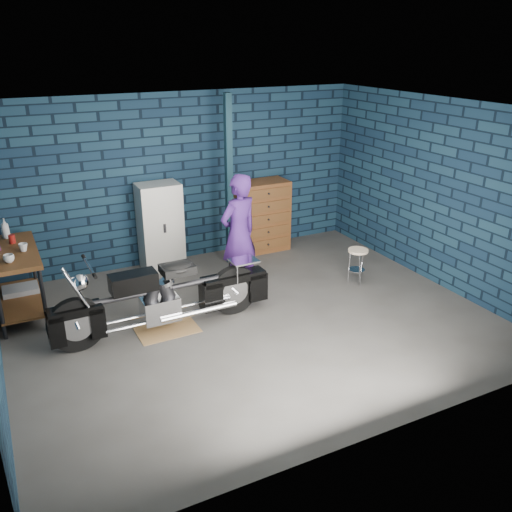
% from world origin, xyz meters
% --- Properties ---
extents(ground, '(6.00, 6.00, 0.00)m').
position_xyz_m(ground, '(0.00, 0.00, 0.00)').
color(ground, '#4D4B48').
rests_on(ground, ground).
extents(room_walls, '(6.02, 5.01, 2.71)m').
position_xyz_m(room_walls, '(0.00, 0.55, 1.90)').
color(room_walls, '#102337').
rests_on(room_walls, ground).
extents(support_post, '(0.10, 0.10, 2.70)m').
position_xyz_m(support_post, '(0.55, 1.95, 1.35)').
color(support_post, '#122D39').
rests_on(support_post, ground).
extents(workbench, '(0.60, 1.40, 0.91)m').
position_xyz_m(workbench, '(-2.68, 1.57, 0.46)').
color(workbench, brown).
rests_on(workbench, ground).
extents(drip_mat, '(0.77, 0.58, 0.01)m').
position_xyz_m(drip_mat, '(-1.08, 0.30, 0.00)').
color(drip_mat, olive).
rests_on(drip_mat, ground).
extents(motorcycle, '(2.41, 0.69, 1.06)m').
position_xyz_m(motorcycle, '(-1.08, 0.30, 0.53)').
color(motorcycle, black).
rests_on(motorcycle, ground).
extents(person, '(0.73, 0.59, 1.73)m').
position_xyz_m(person, '(0.24, 0.93, 0.87)').
color(person, '#3E1C69').
rests_on(person, ground).
extents(storage_bin, '(0.46, 0.33, 0.29)m').
position_xyz_m(storage_bin, '(-2.66, 1.79, 0.14)').
color(storage_bin, gray).
rests_on(storage_bin, ground).
extents(locker, '(0.65, 0.46, 1.38)m').
position_xyz_m(locker, '(-0.51, 2.23, 0.69)').
color(locker, beige).
rests_on(locker, ground).
extents(tool_chest, '(0.91, 0.51, 1.21)m').
position_xyz_m(tool_chest, '(1.27, 2.23, 0.61)').
color(tool_chest, brown).
rests_on(tool_chest, ground).
extents(shop_stool, '(0.37, 0.37, 0.54)m').
position_xyz_m(shop_stool, '(1.91, 0.35, 0.27)').
color(shop_stool, beige).
rests_on(shop_stool, ground).
extents(cup_a, '(0.17, 0.17, 0.10)m').
position_xyz_m(cup_a, '(-2.74, 1.15, 0.96)').
color(cup_a, beige).
rests_on(cup_a, workbench).
extents(cup_b, '(0.11, 0.11, 0.10)m').
position_xyz_m(cup_b, '(-2.55, 1.47, 0.96)').
color(cup_b, beige).
rests_on(cup_b, workbench).
extents(mug_red, '(0.09, 0.09, 0.12)m').
position_xyz_m(mug_red, '(-2.65, 1.85, 0.97)').
color(mug_red, maroon).
rests_on(mug_red, workbench).
extents(bottle, '(0.11, 0.11, 0.28)m').
position_xyz_m(bottle, '(-2.71, 2.10, 1.05)').
color(bottle, gray).
rests_on(bottle, workbench).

